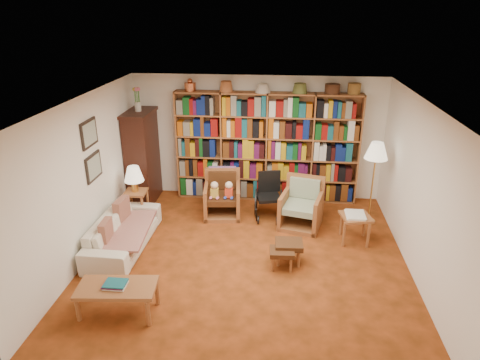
# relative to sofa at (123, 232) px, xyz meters

# --- Properties ---
(floor) EXTENTS (5.00, 5.00, 0.00)m
(floor) POSITION_rel_sofa_xyz_m (2.05, -0.15, -0.27)
(floor) COLOR #A44419
(floor) RESTS_ON ground
(ceiling) EXTENTS (5.00, 5.00, 0.00)m
(ceiling) POSITION_rel_sofa_xyz_m (2.05, -0.15, 2.23)
(ceiling) COLOR white
(ceiling) RESTS_ON wall_back
(wall_back) EXTENTS (5.00, 0.00, 5.00)m
(wall_back) POSITION_rel_sofa_xyz_m (2.05, 2.35, 0.98)
(wall_back) COLOR white
(wall_back) RESTS_ON floor
(wall_front) EXTENTS (5.00, 0.00, 5.00)m
(wall_front) POSITION_rel_sofa_xyz_m (2.05, -2.65, 0.98)
(wall_front) COLOR white
(wall_front) RESTS_ON floor
(wall_left) EXTENTS (0.00, 5.00, 5.00)m
(wall_left) POSITION_rel_sofa_xyz_m (-0.45, -0.15, 0.98)
(wall_left) COLOR white
(wall_left) RESTS_ON floor
(wall_right) EXTENTS (0.00, 5.00, 5.00)m
(wall_right) POSITION_rel_sofa_xyz_m (4.55, -0.15, 0.98)
(wall_right) COLOR white
(wall_right) RESTS_ON floor
(bookshelf) EXTENTS (3.60, 0.30, 2.42)m
(bookshelf) POSITION_rel_sofa_xyz_m (2.25, 2.18, 0.90)
(bookshelf) COLOR #9D5F30
(bookshelf) RESTS_ON floor
(curio_cabinet) EXTENTS (0.50, 0.95, 2.40)m
(curio_cabinet) POSITION_rel_sofa_xyz_m (-0.20, 1.85, 0.68)
(curio_cabinet) COLOR #38180F
(curio_cabinet) RESTS_ON floor
(framed_pictures) EXTENTS (0.03, 0.52, 0.97)m
(framed_pictures) POSITION_rel_sofa_xyz_m (-0.43, 0.15, 1.35)
(framed_pictures) COLOR black
(framed_pictures) RESTS_ON wall_left
(sofa) EXTENTS (1.88, 0.76, 0.55)m
(sofa) POSITION_rel_sofa_xyz_m (0.00, 0.00, 0.00)
(sofa) COLOR silver
(sofa) RESTS_ON floor
(sofa_throw) EXTENTS (0.84, 1.42, 0.04)m
(sofa_throw) POSITION_rel_sofa_xyz_m (0.05, -0.00, 0.03)
(sofa_throw) COLOR beige
(sofa_throw) RESTS_ON sofa
(cushion_left) EXTENTS (0.17, 0.41, 0.40)m
(cushion_left) POSITION_rel_sofa_xyz_m (-0.13, 0.35, 0.18)
(cushion_left) COLOR maroon
(cushion_left) RESTS_ON sofa
(cushion_right) EXTENTS (0.13, 0.36, 0.35)m
(cushion_right) POSITION_rel_sofa_xyz_m (-0.13, -0.35, 0.18)
(cushion_right) COLOR maroon
(cushion_right) RESTS_ON sofa
(side_table_lamp) EXTENTS (0.41, 0.41, 0.57)m
(side_table_lamp) POSITION_rel_sofa_xyz_m (-0.10, 1.00, 0.14)
(side_table_lamp) COLOR #9D5F30
(side_table_lamp) RESTS_ON floor
(table_lamp) EXTENTS (0.36, 0.36, 0.48)m
(table_lamp) POSITION_rel_sofa_xyz_m (-0.10, 1.00, 0.62)
(table_lamp) COLOR gold
(table_lamp) RESTS_ON side_table_lamp
(armchair_leather) EXTENTS (0.75, 0.79, 0.86)m
(armchair_leather) POSITION_rel_sofa_xyz_m (1.46, 1.40, 0.08)
(armchair_leather) COLOR #9D5F30
(armchair_leather) RESTS_ON floor
(armchair_sage) EXTENTS (0.88, 0.89, 0.88)m
(armchair_sage) POSITION_rel_sofa_xyz_m (2.93, 1.12, 0.06)
(armchair_sage) COLOR #9D5F30
(armchair_sage) RESTS_ON floor
(wheelchair) EXTENTS (0.51, 0.70, 0.87)m
(wheelchair) POSITION_rel_sofa_xyz_m (2.34, 1.37, 0.12)
(wheelchair) COLOR black
(wheelchair) RESTS_ON floor
(floor_lamp) EXTENTS (0.41, 0.41, 1.54)m
(floor_lamp) POSITION_rel_sofa_xyz_m (4.20, 1.32, 1.05)
(floor_lamp) COLOR gold
(floor_lamp) RESTS_ON floor
(side_table_papers) EXTENTS (0.56, 0.56, 0.51)m
(side_table_papers) POSITION_rel_sofa_xyz_m (3.83, 0.56, 0.13)
(side_table_papers) COLOR #9D5F30
(side_table_papers) RESTS_ON floor
(footstool_a) EXTENTS (0.44, 0.38, 0.36)m
(footstool_a) POSITION_rel_sofa_xyz_m (2.71, -0.20, 0.02)
(footstool_a) COLOR #472313
(footstool_a) RESTS_ON floor
(footstool_b) EXTENTS (0.38, 0.33, 0.31)m
(footstool_b) POSITION_rel_sofa_xyz_m (2.61, -0.36, -0.02)
(footstool_b) COLOR #472313
(footstool_b) RESTS_ON floor
(coffee_table) EXTENTS (1.04, 0.59, 0.46)m
(coffee_table) POSITION_rel_sofa_xyz_m (0.51, -1.61, 0.08)
(coffee_table) COLOR #9D5F30
(coffee_table) RESTS_ON floor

